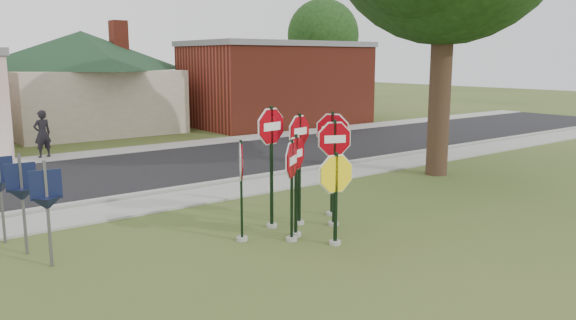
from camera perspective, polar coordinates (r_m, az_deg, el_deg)
ground at (r=11.63m, az=5.54°, el=-8.82°), size 120.00×120.00×0.00m
sidewalk_near at (r=15.92m, az=-8.10°, el=-3.51°), size 60.00×1.60×0.06m
road at (r=19.88m, az=-14.50°, el=-1.00°), size 60.00×7.00×0.04m
sidewalk_far at (r=23.84m, az=-18.58°, el=0.65°), size 60.00×1.60×0.06m
curb at (r=16.76m, az=-9.79°, el=-2.71°), size 60.00×0.20×0.14m
stop_sign_center at (r=11.93m, az=0.81°, el=-1.26°), size 0.94×0.45×2.32m
stop_sign_yellow at (r=11.45m, az=4.89°, el=-2.84°), size 1.10×0.24×2.05m
stop_sign_left at (r=11.62m, az=0.39°, el=-1.75°), size 0.88×0.64×2.27m
stop_sign_right at (r=12.71m, az=4.73°, el=0.25°), size 1.01×0.43×2.56m
stop_sign_back_right at (r=12.75m, az=1.16°, el=0.63°), size 0.98×0.27×2.68m
stop_sign_back_left at (r=12.48m, az=-1.70°, el=1.25°), size 1.12×0.24×2.88m
stop_sign_far_right at (r=13.53m, az=4.52°, el=1.19°), size 0.75×0.82×2.66m
stop_sign_far_left at (r=11.66m, az=-4.78°, el=-1.75°), size 0.57×0.96×2.26m
route_sign_row at (r=12.94m, az=-27.21°, el=-2.34°), size 1.43×4.63×2.00m
building_house at (r=31.48m, az=-20.13°, el=9.39°), size 11.60×11.60×6.20m
building_brick at (r=32.95m, az=-1.11°, el=7.86°), size 10.20×6.20×4.75m
bg_tree_right at (r=45.08m, az=3.57°, el=12.53°), size 5.60×5.60×8.40m
pedestrian at (r=23.39m, az=-23.68°, el=2.46°), size 0.73×0.55×1.81m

